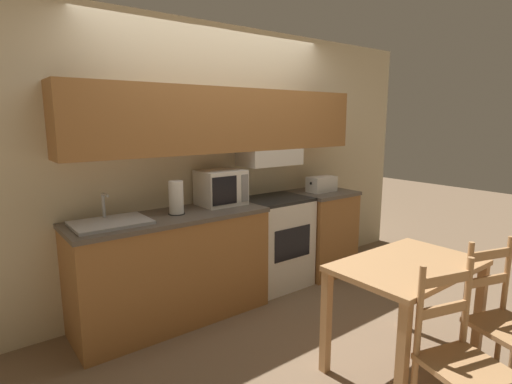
# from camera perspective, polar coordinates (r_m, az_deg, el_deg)

# --- Properties ---
(ground_plane) EXTENTS (16.00, 16.00, 0.00)m
(ground_plane) POSITION_cam_1_polar(r_m,az_deg,el_deg) (4.17, -5.14, -13.55)
(ground_plane) COLOR #7F664C
(wall_back) EXTENTS (5.31, 0.38, 2.55)m
(wall_back) POSITION_cam_1_polar(r_m,az_deg,el_deg) (3.78, -4.84, 6.69)
(wall_back) COLOR beige
(wall_back) RESTS_ON ground_plane
(lower_counter_main) EXTENTS (1.64, 0.58, 0.92)m
(lower_counter_main) POSITION_cam_1_polar(r_m,az_deg,el_deg) (3.48, -11.86, -10.55)
(lower_counter_main) COLOR #A36B38
(lower_counter_main) RESTS_ON ground_plane
(lower_counter_right_stub) EXTENTS (0.63, 0.58, 0.92)m
(lower_counter_right_stub) POSITION_cam_1_polar(r_m,az_deg,el_deg) (4.50, 9.24, -5.60)
(lower_counter_right_stub) COLOR #A36B38
(lower_counter_right_stub) RESTS_ON ground_plane
(stove_range) EXTENTS (0.65, 0.52, 0.92)m
(stove_range) POSITION_cam_1_polar(r_m,az_deg,el_deg) (4.09, 2.76, -7.13)
(stove_range) COLOR white
(stove_range) RESTS_ON ground_plane
(microwave) EXTENTS (0.40, 0.33, 0.32)m
(microwave) POSITION_cam_1_polar(r_m,az_deg,el_deg) (3.65, -5.03, 0.66)
(microwave) COLOR white
(microwave) RESTS_ON lower_counter_main
(toaster) EXTENTS (0.33, 0.17, 0.16)m
(toaster) POSITION_cam_1_polar(r_m,az_deg,el_deg) (4.36, 9.35, 1.14)
(toaster) COLOR white
(toaster) RESTS_ON lower_counter_right_stub
(sink_basin) EXTENTS (0.55, 0.40, 0.22)m
(sink_basin) POSITION_cam_1_polar(r_m,az_deg,el_deg) (3.17, -20.05, -4.08)
(sink_basin) COLOR #B7BABF
(sink_basin) RESTS_ON lower_counter_main
(paper_towel_roll) EXTENTS (0.14, 0.14, 0.28)m
(paper_towel_roll) POSITION_cam_1_polar(r_m,az_deg,el_deg) (3.34, -11.34, -0.81)
(paper_towel_roll) COLOR black
(paper_towel_roll) RESTS_ON lower_counter_main
(dining_table) EXTENTS (1.01, 0.64, 0.75)m
(dining_table) POSITION_cam_1_polar(r_m,az_deg,el_deg) (2.91, 20.76, -11.68)
(dining_table) COLOR tan
(dining_table) RESTS_ON ground_plane
(chair_left_of_table) EXTENTS (0.47, 0.47, 0.93)m
(chair_left_of_table) POSITION_cam_1_polar(r_m,az_deg,el_deg) (2.55, 27.07, -20.46)
(chair_left_of_table) COLOR tan
(chair_left_of_table) RESTS_ON ground_plane
(chair_right_of_table) EXTENTS (0.47, 0.47, 0.93)m
(chair_right_of_table) POSITION_cam_1_polar(r_m,az_deg,el_deg) (3.07, 31.71, -15.45)
(chair_right_of_table) COLOR tan
(chair_right_of_table) RESTS_ON ground_plane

